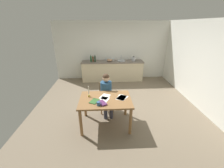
% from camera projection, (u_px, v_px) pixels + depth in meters
% --- Properties ---
extents(ground_plane, '(5.20, 5.20, 0.04)m').
position_uv_depth(ground_plane, '(116.00, 105.00, 4.76)').
color(ground_plane, '#7A6B56').
extents(wall_back, '(5.20, 0.12, 2.60)m').
position_uv_depth(wall_back, '(112.00, 51.00, 6.64)').
color(wall_back, silver).
rests_on(wall_back, ground).
extents(wall_right, '(0.12, 5.20, 2.60)m').
position_uv_depth(wall_right, '(201.00, 65.00, 4.37)').
color(wall_right, silver).
rests_on(wall_right, ground).
extents(kitchen_counter, '(2.77, 0.64, 0.90)m').
position_uv_depth(kitchen_counter, '(112.00, 71.00, 6.63)').
color(kitchen_counter, beige).
rests_on(kitchen_counter, ground).
extents(dining_table, '(1.27, 0.92, 0.75)m').
position_uv_depth(dining_table, '(105.00, 103.00, 3.57)').
color(dining_table, olive).
rests_on(dining_table, ground).
extents(chair_at_table, '(0.45, 0.45, 0.86)m').
position_uv_depth(chair_at_table, '(106.00, 96.00, 4.28)').
color(chair_at_table, olive).
rests_on(chair_at_table, ground).
extents(person_seated, '(0.37, 0.62, 1.19)m').
position_uv_depth(person_seated, '(106.00, 92.00, 4.06)').
color(person_seated, navy).
rests_on(person_seated, ground).
extents(coffee_mug, '(0.11, 0.08, 0.09)m').
position_uv_depth(coffee_mug, '(99.00, 104.00, 3.22)').
color(coffee_mug, '#33598C').
rests_on(coffee_mug, dining_table).
extents(candlestick, '(0.06, 0.06, 0.29)m').
position_uv_depth(candlestick, '(89.00, 94.00, 3.60)').
color(candlestick, gold).
rests_on(candlestick, dining_table).
extents(book_magazine, '(0.26, 0.30, 0.02)m').
position_uv_depth(book_magazine, '(94.00, 101.00, 3.41)').
color(book_magazine, '#31612B').
rests_on(book_magazine, dining_table).
extents(book_cookery, '(0.22, 0.27, 0.03)m').
position_uv_depth(book_cookery, '(103.00, 103.00, 3.31)').
color(book_cookery, '#5B2959').
rests_on(book_cookery, dining_table).
extents(paper_letter, '(0.32, 0.36, 0.00)m').
position_uv_depth(paper_letter, '(121.00, 97.00, 3.59)').
color(paper_letter, white).
rests_on(paper_letter, dining_table).
extents(paper_bill, '(0.31, 0.35, 0.00)m').
position_uv_depth(paper_bill, '(104.00, 100.00, 3.49)').
color(paper_bill, white).
rests_on(paper_bill, dining_table).
extents(paper_envelope, '(0.32, 0.36, 0.00)m').
position_uv_depth(paper_envelope, '(105.00, 97.00, 3.64)').
color(paper_envelope, white).
rests_on(paper_envelope, dining_table).
extents(paper_receipt, '(0.35, 0.36, 0.00)m').
position_uv_depth(paper_receipt, '(122.00, 97.00, 3.59)').
color(paper_receipt, white).
rests_on(paper_receipt, dining_table).
extents(sink_unit, '(0.36, 0.36, 0.24)m').
position_uv_depth(sink_unit, '(121.00, 61.00, 6.48)').
color(sink_unit, '#B2B7BC').
rests_on(sink_unit, kitchen_counter).
extents(bottle_oil, '(0.06, 0.06, 0.30)m').
position_uv_depth(bottle_oil, '(91.00, 59.00, 6.33)').
color(bottle_oil, '#194C23').
rests_on(bottle_oil, kitchen_counter).
extents(bottle_vinegar, '(0.08, 0.08, 0.27)m').
position_uv_depth(bottle_vinegar, '(93.00, 59.00, 6.34)').
color(bottle_vinegar, '#593319').
rests_on(bottle_vinegar, kitchen_counter).
extents(bottle_wine_red, '(0.06, 0.06, 0.30)m').
position_uv_depth(bottle_wine_red, '(95.00, 59.00, 6.32)').
color(bottle_wine_red, black).
rests_on(bottle_wine_red, kitchen_counter).
extents(mixing_bowl, '(0.24, 0.24, 0.11)m').
position_uv_depth(mixing_bowl, '(109.00, 60.00, 6.42)').
color(mixing_bowl, tan).
rests_on(mixing_bowl, kitchen_counter).
extents(stovetop_kettle, '(0.18, 0.18, 0.22)m').
position_uv_depth(stovetop_kettle, '(133.00, 59.00, 6.47)').
color(stovetop_kettle, '#B7BABF').
rests_on(stovetop_kettle, kitchen_counter).
extents(wine_glass_near_sink, '(0.07, 0.07, 0.15)m').
position_uv_depth(wine_glass_near_sink, '(113.00, 58.00, 6.56)').
color(wine_glass_near_sink, silver).
rests_on(wine_glass_near_sink, kitchen_counter).
extents(wine_glass_by_kettle, '(0.07, 0.07, 0.15)m').
position_uv_depth(wine_glass_by_kettle, '(111.00, 58.00, 6.55)').
color(wine_glass_by_kettle, silver).
rests_on(wine_glass_by_kettle, kitchen_counter).
extents(wine_glass_back_left, '(0.07, 0.07, 0.15)m').
position_uv_depth(wine_glass_back_left, '(109.00, 58.00, 6.55)').
color(wine_glass_back_left, silver).
rests_on(wine_glass_back_left, kitchen_counter).
extents(wine_glass_back_right, '(0.07, 0.07, 0.15)m').
position_uv_depth(wine_glass_back_right, '(106.00, 58.00, 6.54)').
color(wine_glass_back_right, silver).
rests_on(wine_glass_back_right, kitchen_counter).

